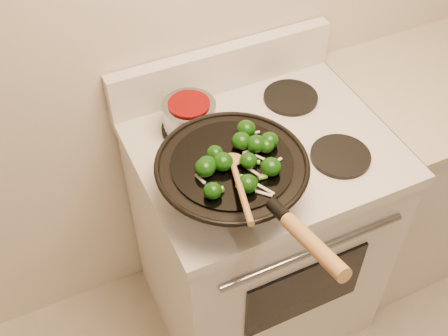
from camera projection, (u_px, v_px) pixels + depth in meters
name	position (u px, v px, depth m)	size (l,w,h in m)	color
stove	(257.00, 231.00, 2.05)	(0.78, 0.67, 1.08)	silver
counter_unit	(434.00, 160.00, 2.32)	(0.87, 0.62, 0.91)	silver
wok	(233.00, 178.00, 1.51)	(0.41, 0.68, 0.26)	black
stirfry	(239.00, 158.00, 1.46)	(0.26, 0.26, 0.05)	#0D3508
wooden_spoon	(237.00, 176.00, 1.40)	(0.11, 0.28, 0.07)	#A0723F
saucepan	(190.00, 116.00, 1.71)	(0.16, 0.26, 0.10)	gray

